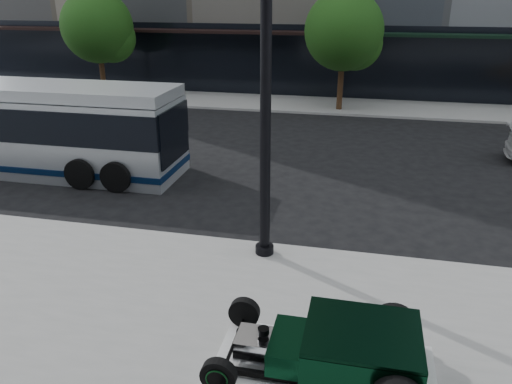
# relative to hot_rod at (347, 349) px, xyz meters

# --- Properties ---
(ground) EXTENTS (120.00, 120.00, 0.00)m
(ground) POSITION_rel_hot_rod_xyz_m (-2.37, 6.18, -0.70)
(ground) COLOR black
(ground) RESTS_ON ground
(sidewalk_far) EXTENTS (70.00, 4.00, 0.12)m
(sidewalk_far) POSITION_rel_hot_rod_xyz_m (-2.37, 20.18, -0.64)
(sidewalk_far) COLOR gray
(sidewalk_far) RESTS_ON ground
(street_trees) EXTENTS (29.80, 3.80, 5.70)m
(street_trees) POSITION_rel_hot_rod_xyz_m (-1.22, 19.25, 3.07)
(street_trees) COLOR black
(street_trees) RESTS_ON sidewalk_far
(display_plinth) EXTENTS (3.40, 1.80, 0.15)m
(display_plinth) POSITION_rel_hot_rod_xyz_m (-0.33, 0.00, -0.50)
(display_plinth) COLOR silver
(display_plinth) RESTS_ON sidewalk_near
(hot_rod) EXTENTS (3.22, 2.00, 0.81)m
(hot_rod) POSITION_rel_hot_rod_xyz_m (0.00, 0.00, 0.00)
(hot_rod) COLOR black
(hot_rod) RESTS_ON display_plinth
(lamppost) EXTENTS (0.42, 0.42, 7.63)m
(lamppost) POSITION_rel_hot_rod_xyz_m (-2.02, 3.68, 2.95)
(lamppost) COLOR black
(lamppost) RESTS_ON sidewalk_near
(transit_bus) EXTENTS (12.12, 2.88, 2.92)m
(transit_bus) POSITION_rel_hot_rod_xyz_m (-11.81, 7.97, 0.79)
(transit_bus) COLOR #B5BBBF
(transit_bus) RESTS_ON ground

